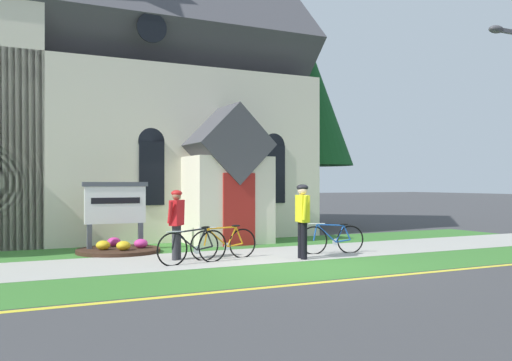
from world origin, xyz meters
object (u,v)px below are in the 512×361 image
at_px(church_sign, 116,206).
at_px(roadside_conifer, 308,103).
at_px(bicycle_green, 224,243).
at_px(cyclist_in_yellow_jersey, 302,215).
at_px(cyclist_in_blue_jersey, 177,219).
at_px(bicycle_blue, 332,239).
at_px(bicycle_red, 193,247).

bearing_deg(church_sign, roadside_conifer, 28.46).
height_order(bicycle_green, cyclist_in_yellow_jersey, cyclist_in_yellow_jersey).
bearing_deg(bicycle_green, cyclist_in_blue_jersey, 162.25).
bearing_deg(roadside_conifer, cyclist_in_blue_jersey, -138.06).
bearing_deg(bicycle_blue, cyclist_in_blue_jersey, 170.65).
bearing_deg(bicycle_red, bicycle_green, 24.22).
bearing_deg(cyclist_in_yellow_jersey, bicycle_red, 170.77).
height_order(bicycle_red, bicycle_green, bicycle_red).
bearing_deg(bicycle_red, roadside_conifer, 45.29).
bearing_deg(roadside_conifer, bicycle_blue, -117.53).
height_order(bicycle_red, cyclist_in_blue_jersey, cyclist_in_blue_jersey).
xyz_separation_m(cyclist_in_blue_jersey, roadside_conifer, (8.06, 7.25, 4.19)).
xyz_separation_m(bicycle_blue, cyclist_in_yellow_jersey, (-1.21, -0.53, 0.68)).
bearing_deg(church_sign, cyclist_in_yellow_jersey, -44.25).
distance_m(bicycle_red, cyclist_in_blue_jersey, 0.96).
relative_size(church_sign, bicycle_green, 1.06).
distance_m(bicycle_red, bicycle_blue, 3.81).
height_order(church_sign, cyclist_in_yellow_jersey, church_sign).
height_order(church_sign, bicycle_blue, church_sign).
bearing_deg(bicycle_green, bicycle_blue, -6.11).
xyz_separation_m(bicycle_red, bicycle_blue, (3.81, 0.11, -0.01)).
relative_size(bicycle_blue, bicycle_green, 0.98).
height_order(church_sign, bicycle_red, church_sign).
relative_size(bicycle_red, bicycle_blue, 1.04).
bearing_deg(cyclist_in_blue_jersey, bicycle_green, -17.75).
relative_size(bicycle_green, cyclist_in_yellow_jersey, 0.97).
distance_m(cyclist_in_blue_jersey, roadside_conifer, 11.62).
height_order(church_sign, roadside_conifer, roadside_conifer).
xyz_separation_m(church_sign, cyclist_in_blue_jersey, (0.92, -2.38, -0.24)).
relative_size(bicycle_green, cyclist_in_blue_jersey, 1.05).
distance_m(bicycle_red, bicycle_green, 1.02).
bearing_deg(bicycle_blue, roadside_conifer, 62.47).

